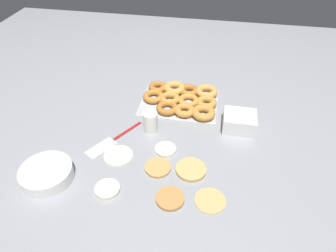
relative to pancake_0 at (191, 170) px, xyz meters
name	(u,v)px	position (x,y,z in m)	size (l,w,h in m)	color
ground_plane	(160,150)	(0.14, -0.09, -0.01)	(3.00, 3.00, 0.00)	gray
pancake_0	(191,170)	(0.00, 0.00, 0.00)	(0.12, 0.12, 0.01)	tan
pancake_1	(118,155)	(0.30, -0.03, 0.00)	(0.12, 0.12, 0.01)	beige
pancake_2	(107,189)	(0.29, 0.15, 0.00)	(0.09, 0.09, 0.02)	beige
pancake_3	(166,149)	(0.12, -0.09, 0.00)	(0.09, 0.09, 0.01)	silver
pancake_4	(158,168)	(0.13, 0.01, 0.00)	(0.10, 0.10, 0.01)	tan
pancake_5	(210,200)	(-0.08, 0.13, 0.00)	(0.11, 0.11, 0.01)	tan
pancake_6	(170,198)	(0.06, 0.15, 0.00)	(0.10, 0.10, 0.01)	#B27F42
donut_tray	(182,99)	(0.10, -0.45, 0.01)	(0.38, 0.30, 0.04)	#ADAFB5
batter_bowl	(47,174)	(0.53, 0.13, 0.02)	(0.19, 0.19, 0.05)	white
container_stack	(239,122)	(-0.18, -0.29, 0.03)	(0.14, 0.12, 0.07)	white
paper_cup	(151,122)	(0.21, -0.21, 0.04)	(0.06, 0.06, 0.10)	white
spatula	(107,144)	(0.37, -0.08, 0.00)	(0.19, 0.27, 0.01)	maroon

